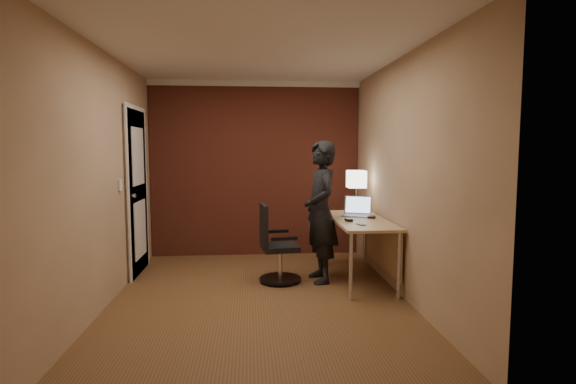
% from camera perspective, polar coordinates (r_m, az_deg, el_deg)
% --- Properties ---
extents(room, '(4.00, 4.00, 4.00)m').
position_cam_1_polar(room, '(6.08, -6.67, 3.84)').
color(room, brown).
rests_on(room, ground).
extents(desk, '(0.60, 1.50, 0.73)m').
position_cam_1_polar(desk, '(5.33, 9.77, -4.73)').
color(desk, tan).
rests_on(desk, ground).
extents(desk_lamp, '(0.22, 0.22, 0.54)m').
position_cam_1_polar(desk_lamp, '(5.82, 8.68, 1.55)').
color(desk_lamp, silver).
rests_on(desk_lamp, desk).
extents(laptop, '(0.40, 0.37, 0.23)m').
position_cam_1_polar(laptop, '(5.55, 8.75, -2.30)').
color(laptop, silver).
rests_on(laptop, desk).
extents(mouse, '(0.08, 0.11, 0.03)m').
position_cam_1_polar(mouse, '(5.09, 7.72, -3.54)').
color(mouse, black).
rests_on(mouse, desk).
extents(phone, '(0.09, 0.13, 0.01)m').
position_cam_1_polar(phone, '(4.89, 9.24, -4.06)').
color(phone, black).
rests_on(phone, desk).
extents(wallet, '(0.12, 0.13, 0.02)m').
position_cam_1_polar(wallet, '(5.38, 10.56, -3.15)').
color(wallet, black).
rests_on(wallet, desk).
extents(office_chair, '(0.48, 0.53, 0.89)m').
position_cam_1_polar(office_chair, '(5.22, -1.61, -7.21)').
color(office_chair, black).
rests_on(office_chair, ground).
extents(person, '(0.47, 0.64, 1.63)m').
position_cam_1_polar(person, '(5.20, 4.17, -2.51)').
color(person, black).
rests_on(person, ground).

